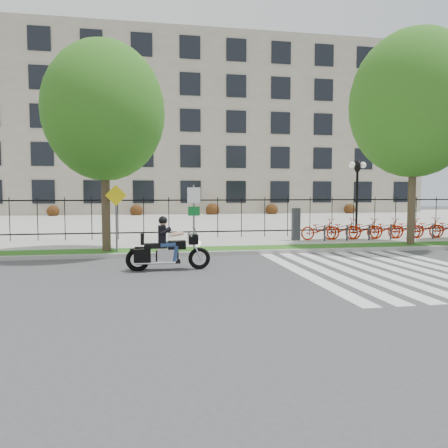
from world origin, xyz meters
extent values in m
plane|color=#3D3D40|center=(0.00, 0.00, 0.00)|extent=(120.00, 120.00, 0.00)
cube|color=#A09E97|center=(0.00, 4.10, 0.07)|extent=(60.00, 0.20, 0.15)
cube|color=#245715|center=(0.00, 4.95, 0.07)|extent=(60.00, 1.50, 0.15)
cube|color=#ACA9A1|center=(0.00, 7.45, 0.07)|extent=(60.00, 3.50, 0.15)
cube|color=#ACA9A1|center=(0.00, 25.00, 0.05)|extent=(80.00, 34.00, 0.10)
cube|color=gray|center=(0.00, 45.00, 10.00)|extent=(60.00, 20.00, 20.00)
cylinder|color=black|center=(10.00, 12.00, 2.00)|extent=(0.14, 0.14, 4.00)
cylinder|color=black|center=(10.00, 12.00, 3.90)|extent=(0.06, 0.70, 0.70)
sphere|color=white|center=(9.65, 12.00, 4.00)|extent=(0.36, 0.36, 0.36)
sphere|color=white|center=(10.35, 12.00, 4.00)|extent=(0.36, 0.36, 0.36)
cylinder|color=#3A2B20|center=(-3.78, 4.95, 2.09)|extent=(0.32, 0.32, 3.88)
ellipsoid|color=#1C5914|center=(-3.78, 4.95, 5.38)|extent=(4.49, 4.49, 5.16)
cylinder|color=#3A2B20|center=(8.91, 4.95, 2.32)|extent=(0.32, 0.32, 4.34)
ellipsoid|color=#1C5914|center=(8.91, 4.95, 6.10)|extent=(5.39, 5.39, 6.19)
cube|color=#2D2D33|center=(4.54, 7.20, 0.90)|extent=(0.35, 0.25, 1.50)
imported|color=#B41A00|center=(5.74, 7.20, 0.65)|extent=(1.89, 0.66, 1.00)
cylinder|color=#2D2D33|center=(5.74, 6.70, 0.50)|extent=(0.08, 0.08, 0.70)
imported|color=#B41A00|center=(6.84, 7.20, 0.65)|extent=(1.89, 0.66, 1.00)
cylinder|color=#2D2D33|center=(6.84, 6.70, 0.50)|extent=(0.08, 0.08, 0.70)
imported|color=#B41A00|center=(7.94, 7.20, 0.65)|extent=(1.89, 0.66, 1.00)
cylinder|color=#2D2D33|center=(7.94, 6.70, 0.50)|extent=(0.08, 0.08, 0.70)
imported|color=#B41A00|center=(9.04, 7.20, 0.65)|extent=(1.89, 0.66, 1.00)
cylinder|color=#2D2D33|center=(9.04, 6.70, 0.50)|extent=(0.08, 0.08, 0.70)
imported|color=#B41A00|center=(10.14, 7.20, 0.65)|extent=(1.89, 0.66, 1.00)
cylinder|color=#2D2D33|center=(10.14, 6.70, 0.50)|extent=(0.08, 0.08, 0.70)
imported|color=#B41A00|center=(11.24, 7.20, 0.65)|extent=(1.89, 0.66, 1.00)
cylinder|color=#2D2D33|center=(11.24, 6.70, 0.50)|extent=(0.08, 0.08, 0.70)
imported|color=#B41A00|center=(12.34, 7.20, 0.65)|extent=(1.89, 0.66, 1.00)
cylinder|color=#59595B|center=(-0.49, 4.60, 1.40)|extent=(0.07, 0.07, 2.50)
cube|color=white|center=(-0.49, 4.56, 2.25)|extent=(0.50, 0.03, 0.60)
cube|color=#0C6626|center=(-0.49, 4.56, 1.65)|extent=(0.45, 0.03, 0.35)
cylinder|color=#59595B|center=(-3.38, 4.60, 1.35)|extent=(0.07, 0.07, 2.40)
cube|color=yellow|center=(-3.38, 4.56, 2.25)|extent=(0.78, 0.03, 0.78)
torus|color=black|center=(-0.70, 1.20, 0.33)|extent=(0.68, 0.14, 0.68)
torus|color=black|center=(-2.56, 1.24, 0.33)|extent=(0.72, 0.16, 0.72)
cube|color=black|center=(-0.89, 1.21, 0.93)|extent=(0.30, 0.54, 0.29)
cube|color=#26262B|center=(-0.82, 1.20, 1.16)|extent=(0.16, 0.49, 0.30)
cube|color=silver|center=(-1.68, 1.22, 0.44)|extent=(0.59, 0.34, 0.39)
cube|color=black|center=(-1.38, 1.22, 0.76)|extent=(0.55, 0.34, 0.25)
cube|color=black|center=(-2.02, 1.23, 0.74)|extent=(0.69, 0.37, 0.14)
cube|color=black|center=(-2.41, 1.24, 0.96)|extent=(0.10, 0.33, 0.33)
cube|color=black|center=(-2.42, 0.94, 0.49)|extent=(0.49, 0.17, 0.39)
cube|color=black|center=(-2.41, 1.53, 0.49)|extent=(0.49, 0.17, 0.39)
cube|color=black|center=(-1.82, 1.22, 1.10)|extent=(0.24, 0.40, 0.51)
sphere|color=tan|center=(-1.79, 1.22, 1.47)|extent=(0.23, 0.23, 0.23)
sphere|color=black|center=(-1.79, 1.22, 1.51)|extent=(0.26, 0.26, 0.26)
camera|label=1|loc=(-2.30, -12.00, 2.32)|focal=35.00mm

